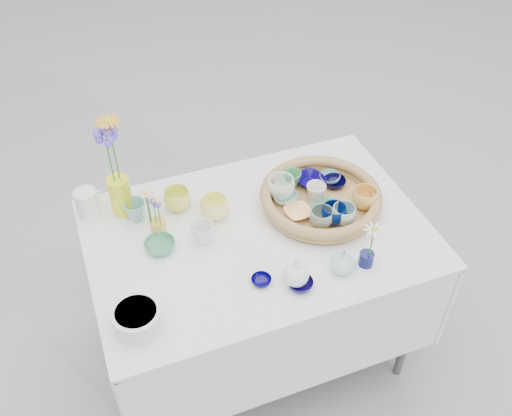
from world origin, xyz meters
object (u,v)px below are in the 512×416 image
object	(u,v)px
display_table	(258,348)
bud_vase_seafoam	(343,261)
tall_vase_yellow	(121,195)
wicker_tray	(320,198)

from	to	relation	value
display_table	bud_vase_seafoam	xyz separation A→B (m)	(0.21, -0.28, 0.81)
bud_vase_seafoam	tall_vase_yellow	xyz separation A→B (m)	(-0.65, 0.57, 0.03)
wicker_tray	bud_vase_seafoam	world-z (taller)	bud_vase_seafoam
display_table	tall_vase_yellow	xyz separation A→B (m)	(-0.45, 0.29, 0.85)
display_table	tall_vase_yellow	size ratio (longest dim) A/B	7.87
display_table	wicker_tray	xyz separation A→B (m)	(0.28, 0.05, 0.80)
bud_vase_seafoam	tall_vase_yellow	bearing A→B (deg)	138.69
wicker_tray	bud_vase_seafoam	distance (m)	0.34
bud_vase_seafoam	display_table	bearing A→B (deg)	126.44
bud_vase_seafoam	tall_vase_yellow	world-z (taller)	tall_vase_yellow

